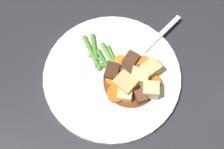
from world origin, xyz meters
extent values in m
plane|color=#2D2D33|center=(0.00, 0.00, 0.00)|extent=(3.00, 3.00, 0.00)
cylinder|color=white|center=(0.00, 0.00, 0.01)|extent=(0.27, 0.27, 0.01)
cylinder|color=brown|center=(0.04, 0.00, 0.01)|extent=(0.10, 0.10, 0.00)
cylinder|color=orange|center=(0.05, 0.04, 0.02)|extent=(0.04, 0.04, 0.01)
cylinder|color=orange|center=(0.02, -0.04, 0.02)|extent=(0.04, 0.04, 0.01)
cylinder|color=orange|center=(0.01, -0.01, 0.02)|extent=(0.04, 0.04, 0.01)
cylinder|color=orange|center=(0.01, 0.03, 0.02)|extent=(0.03, 0.03, 0.01)
cylinder|color=orange|center=(0.08, 0.01, 0.02)|extent=(0.05, 0.05, 0.01)
cube|color=#EAD68C|center=(0.08, -0.01, 0.03)|extent=(0.04, 0.03, 0.03)
cube|color=#EAD68C|center=(0.04, -0.03, 0.02)|extent=(0.03, 0.03, 0.02)
cube|color=#E5CC7A|center=(0.06, 0.03, 0.03)|extent=(0.04, 0.04, 0.03)
cube|color=#DBBC6B|center=(0.03, -0.01, 0.03)|extent=(0.04, 0.04, 0.03)
cube|color=#EAD68C|center=(0.05, 0.01, 0.03)|extent=(0.04, 0.03, 0.03)
cube|color=brown|center=(0.07, -0.02, 0.02)|extent=(0.03, 0.03, 0.02)
cube|color=#56331E|center=(0.02, 0.04, 0.02)|extent=(0.03, 0.03, 0.02)
cube|color=#4C2B19|center=(0.03, 0.02, 0.02)|extent=(0.03, 0.02, 0.02)
cube|color=#4C2B19|center=(0.05, 0.02, 0.02)|extent=(0.03, 0.03, 0.02)
cube|color=#4C2B19|center=(0.00, 0.00, 0.02)|extent=(0.03, 0.03, 0.02)
cylinder|color=#4C8E33|center=(-0.01, 0.02, 0.02)|extent=(0.06, 0.03, 0.01)
cylinder|color=#66AD42|center=(-0.02, 0.02, 0.02)|extent=(0.08, 0.01, 0.01)
cylinder|color=#599E38|center=(-0.01, 0.03, 0.02)|extent=(0.04, 0.04, 0.01)
cylinder|color=#599E38|center=(-0.05, 0.04, 0.02)|extent=(0.04, 0.05, 0.01)
cylinder|color=#66AD42|center=(-0.02, 0.03, 0.02)|extent=(0.06, 0.05, 0.01)
cylinder|color=#4C8E33|center=(-0.02, 0.01, 0.02)|extent=(0.07, 0.06, 0.01)
cylinder|color=#599E38|center=(-0.05, 0.03, 0.02)|extent=(0.06, 0.06, 0.01)
cube|color=silver|center=(0.06, 0.12, 0.01)|extent=(0.05, 0.11, 0.00)
cube|color=silver|center=(0.03, 0.06, 0.01)|extent=(0.03, 0.02, 0.00)
cylinder|color=silver|center=(0.01, 0.03, 0.01)|extent=(0.02, 0.04, 0.00)
cylinder|color=silver|center=(0.02, 0.03, 0.01)|extent=(0.02, 0.04, 0.00)
cylinder|color=silver|center=(0.03, 0.03, 0.01)|extent=(0.02, 0.04, 0.00)
cylinder|color=silver|center=(0.03, 0.03, 0.01)|extent=(0.02, 0.04, 0.00)
camera|label=1|loc=(0.09, -0.22, 0.56)|focal=50.31mm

